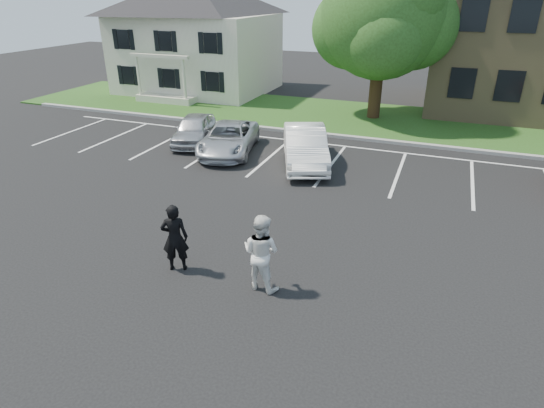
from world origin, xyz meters
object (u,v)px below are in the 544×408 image
Objects in this scene: car_silver_minivan at (229,138)px; man_black_suit at (175,238)px; house at (197,35)px; tree at (384,19)px; car_white_sedan at (305,146)px; car_silver_west at (194,129)px; man_white_shirt at (261,252)px.

man_black_suit is at bearing -85.12° from car_silver_minivan.
tree reaches higher than house.
man_black_suit is at bearing -116.35° from car_white_sedan.
man_black_suit reaches higher than car_silver_west.
house is at bearing 112.67° from car_white_sedan.
car_white_sedan is (11.91, -12.25, -3.04)m from house.
car_silver_minivan is (-2.94, 9.18, -0.29)m from man_black_suit.
car_silver_west is (-7.41, -7.85, -4.68)m from tree.
house is at bearing 102.26° from car_silver_west.
car_white_sedan is at bearing -120.57° from man_black_suit.
man_white_shirt is at bearing -57.33° from house.
car_white_sedan is (-1.52, -8.80, -4.56)m from tree.
car_white_sedan is at bearing -16.68° from car_silver_minivan.
man_black_suit reaches higher than car_silver_minivan.
man_black_suit is 0.40× the size of car_silver_minivan.
man_black_suit is (-2.27, -17.73, -4.41)m from tree.
house is 2.14× the size of car_white_sedan.
tree is 18.41m from man_black_suit.
man_white_shirt is 0.51× the size of car_silver_west.
house reaches higher than car_silver_minivan.
tree is 10.03m from car_white_sedan.
car_silver_west is at bearing -43.01° from man_white_shirt.
tree is 4.67× the size of man_black_suit.
car_silver_minivan is at bearing -121.33° from tree.
tree is at bearing 45.81° from car_silver_minivan.
man_white_shirt reaches higher than car_silver_west.
man_white_shirt is 10.57m from car_silver_minivan.
tree is 1.83× the size of car_white_sedan.
car_silver_minivan is (-5.33, 9.12, -0.34)m from man_white_shirt.
man_white_shirt reaches higher than car_silver_minivan.
tree is at bearing 30.90° from car_silver_west.
tree is 11.06m from car_silver_minivan.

